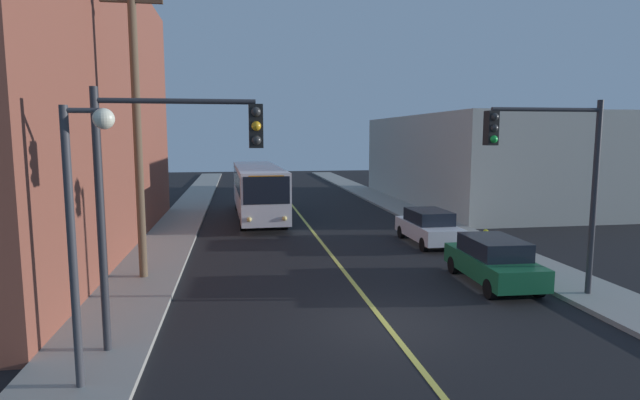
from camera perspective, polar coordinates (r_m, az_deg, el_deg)
The scene contains 14 objects.
ground_plane at distance 14.30m, azimuth 7.39°, elevation -13.66°, with size 120.00×120.00×0.00m, color black.
sidewalk_left at distance 23.58m, azimuth -17.27°, elevation -5.36°, with size 2.50×90.00×0.15m, color gray.
sidewalk_right at distance 25.85m, azimuth 16.55°, elevation -4.24°, with size 2.50×90.00×0.15m, color gray.
lane_stripe_center at distance 28.52m, azimuth -1.23°, elevation -3.02°, with size 0.16×60.00×0.01m, color #D8CC4C.
building_left_brick at distance 25.36m, azimuth -31.87°, elevation 8.74°, with size 10.00×23.88×12.45m.
building_right_warehouse at distance 40.84m, azimuth 17.61°, elevation 4.34°, with size 12.00×21.52×6.52m.
city_bus at distance 31.61m, azimuth -6.98°, elevation 1.25°, with size 2.97×12.22×3.20m.
parked_car_green at distance 18.50m, azimuth 18.83°, elevation -6.42°, with size 1.95×4.46×1.62m.
parked_car_white at distance 24.45m, azimuth 12.06°, elevation -2.92°, with size 1.87×4.43×1.62m.
utility_pole_near at distance 18.56m, azimuth -19.90°, elevation 9.95°, with size 2.40×0.28×10.87m.
traffic_signal_left_corner at distance 12.03m, azimuth -16.51°, elevation 3.21°, with size 3.75×0.48×6.00m.
traffic_signal_right_corner at distance 16.81m, azimuth 24.44°, elevation 3.93°, with size 3.75×0.48×6.00m.
street_lamp_left at distance 10.68m, azimuth -25.12°, elevation -0.68°, with size 0.98×0.40×5.50m.
fire_hydrant at distance 23.64m, azimuth 18.05°, elevation -4.10°, with size 0.44×0.26×0.84m.
Camera 1 is at (-3.88, -12.79, 5.09)m, focal length 28.56 mm.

